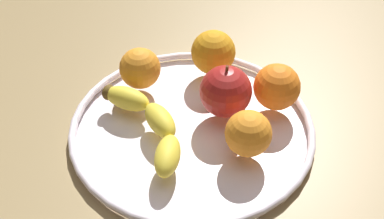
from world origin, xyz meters
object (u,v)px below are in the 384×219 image
at_px(banana, 149,122).
at_px(orange_front_right, 248,133).
at_px(orange_back_right, 277,87).
at_px(orange_center, 213,52).
at_px(orange_back_left, 142,67).
at_px(apple, 226,91).
at_px(fruit_bowl, 192,128).

distance_m(banana, orange_front_right, 0.15).
bearing_deg(orange_back_right, orange_front_right, 110.73).
xyz_separation_m(orange_front_right, orange_center, (0.17, -0.09, 0.00)).
xyz_separation_m(orange_back_left, orange_back_right, (-0.18, -0.12, 0.00)).
xyz_separation_m(banana, apple, (-0.04, -0.12, 0.02)).
height_order(banana, orange_front_right, orange_front_right).
bearing_deg(orange_center, orange_front_right, 151.61).
height_order(orange_front_right, orange_center, orange_center).
bearing_deg(apple, fruit_bowl, 78.26).
distance_m(banana, orange_center, 0.18).
distance_m(apple, orange_front_right, 0.09).
bearing_deg(orange_back_right, apple, 59.00).
height_order(fruit_bowl, apple, apple).
height_order(fruit_bowl, banana, banana).
height_order(fruit_bowl, orange_center, orange_center).
bearing_deg(orange_center, fruit_bowl, 123.39).
bearing_deg(banana, orange_front_right, -134.06).
xyz_separation_m(orange_front_right, orange_back_right, (0.04, -0.10, 0.00)).
distance_m(fruit_bowl, orange_back_left, 0.13).
distance_m(fruit_bowl, orange_center, 0.14).
height_order(banana, apple, apple).
bearing_deg(orange_center, apple, 146.98).
relative_size(apple, orange_center, 1.19).
bearing_deg(orange_front_right, orange_back_right, -69.27).
bearing_deg(orange_front_right, apple, -22.90).
xyz_separation_m(orange_back_left, orange_center, (-0.05, -0.11, 0.00)).
bearing_deg(fruit_bowl, banana, 61.67).
xyz_separation_m(apple, orange_center, (0.09, -0.06, -0.00)).
xyz_separation_m(banana, orange_back_left, (0.10, -0.06, 0.02)).
relative_size(orange_back_left, orange_center, 0.90).
distance_m(orange_front_right, orange_back_left, 0.22).
distance_m(banana, orange_back_right, 0.20).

